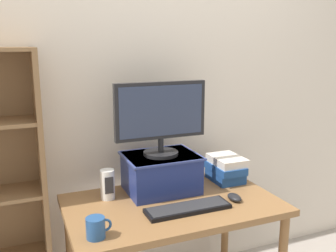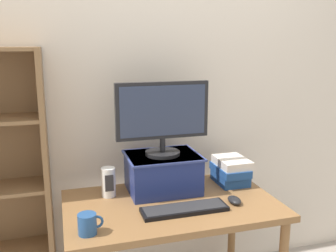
# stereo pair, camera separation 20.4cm
# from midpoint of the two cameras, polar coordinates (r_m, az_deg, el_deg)

# --- Properties ---
(back_wall) EXTENTS (7.00, 0.08, 2.60)m
(back_wall) POSITION_cam_midpoint_polar(r_m,az_deg,el_deg) (2.41, -0.50, 5.56)
(back_wall) COLOR beige
(back_wall) RESTS_ON ground_plane
(desk) EXTENTS (1.16, 0.70, 0.74)m
(desk) POSITION_cam_midpoint_polar(r_m,az_deg,el_deg) (2.14, 3.32, -13.72)
(desk) COLOR olive
(desk) RESTS_ON ground_plane
(riser_box) EXTENTS (0.43, 0.34, 0.22)m
(riser_box) POSITION_cam_midpoint_polar(r_m,az_deg,el_deg) (2.21, 1.86, -7.01)
(riser_box) COLOR navy
(riser_box) RESTS_ON desk
(computer_monitor) EXTENTS (0.54, 0.20, 0.43)m
(computer_monitor) POSITION_cam_midpoint_polar(r_m,az_deg,el_deg) (2.12, 1.94, 1.61)
(computer_monitor) COLOR black
(computer_monitor) RESTS_ON riser_box
(keyboard) EXTENTS (0.45, 0.14, 0.02)m
(keyboard) POSITION_cam_midpoint_polar(r_m,az_deg,el_deg) (2.00, 5.52, -12.55)
(keyboard) COLOR black
(keyboard) RESTS_ON desk
(computer_mouse) EXTENTS (0.06, 0.10, 0.04)m
(computer_mouse) POSITION_cam_midpoint_polar(r_m,az_deg,el_deg) (2.13, 12.85, -11.02)
(computer_mouse) COLOR black
(computer_mouse) RESTS_ON desk
(book_stack) EXTENTS (0.19, 0.26, 0.16)m
(book_stack) POSITION_cam_midpoint_polar(r_m,az_deg,el_deg) (2.39, 11.98, -6.68)
(book_stack) COLOR navy
(book_stack) RESTS_ON desk
(coffee_mug) EXTENTS (0.12, 0.09, 0.10)m
(coffee_mug) POSITION_cam_midpoint_polar(r_m,az_deg,el_deg) (1.78, -8.85, -14.61)
(coffee_mug) COLOR #234C84
(coffee_mug) RESTS_ON desk
(desk_speaker) EXTENTS (0.08, 0.08, 0.17)m
(desk_speaker) POSITION_cam_midpoint_polar(r_m,az_deg,el_deg) (2.16, -6.39, -8.54)
(desk_speaker) COLOR silver
(desk_speaker) RESTS_ON desk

